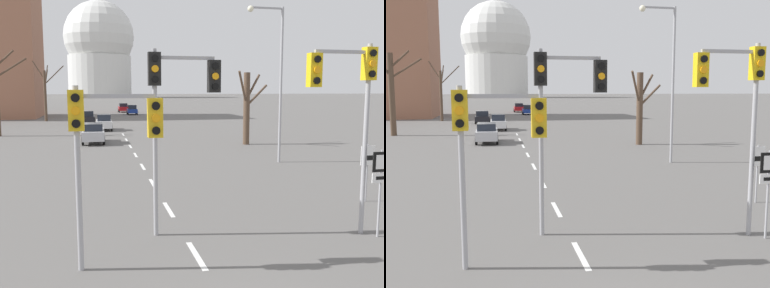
% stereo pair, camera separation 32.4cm
% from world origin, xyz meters
% --- Properties ---
extents(lane_stripe_0, '(0.16, 2.00, 0.01)m').
position_xyz_m(lane_stripe_0, '(0.00, 4.76, 0.00)').
color(lane_stripe_0, silver).
rests_on(lane_stripe_0, ground_plane).
extents(lane_stripe_1, '(0.16, 2.00, 0.01)m').
position_xyz_m(lane_stripe_1, '(0.00, 9.26, 0.00)').
color(lane_stripe_1, silver).
rests_on(lane_stripe_1, ground_plane).
extents(lane_stripe_2, '(0.16, 2.00, 0.01)m').
position_xyz_m(lane_stripe_2, '(0.00, 13.76, 0.00)').
color(lane_stripe_2, silver).
rests_on(lane_stripe_2, ground_plane).
extents(lane_stripe_3, '(0.16, 2.00, 0.01)m').
position_xyz_m(lane_stripe_3, '(0.00, 18.26, 0.00)').
color(lane_stripe_3, silver).
rests_on(lane_stripe_3, ground_plane).
extents(lane_stripe_4, '(0.16, 2.00, 0.01)m').
position_xyz_m(lane_stripe_4, '(0.00, 22.76, 0.00)').
color(lane_stripe_4, silver).
rests_on(lane_stripe_4, ground_plane).
extents(lane_stripe_5, '(0.16, 2.00, 0.01)m').
position_xyz_m(lane_stripe_5, '(0.00, 27.26, 0.00)').
color(lane_stripe_5, silver).
rests_on(lane_stripe_5, ground_plane).
extents(lane_stripe_6, '(0.16, 2.00, 0.01)m').
position_xyz_m(lane_stripe_6, '(0.00, 31.76, 0.00)').
color(lane_stripe_6, silver).
rests_on(lane_stripe_6, ground_plane).
extents(lane_stripe_7, '(0.16, 2.00, 0.01)m').
position_xyz_m(lane_stripe_7, '(0.00, 36.26, 0.00)').
color(lane_stripe_7, silver).
rests_on(lane_stripe_7, ground_plane).
extents(traffic_signal_near_right, '(2.11, 0.34, 5.72)m').
position_xyz_m(traffic_signal_near_right, '(4.76, 5.40, 4.34)').
color(traffic_signal_near_right, '#9E9EA3').
rests_on(traffic_signal_near_right, ground_plane).
extents(traffic_signal_near_left, '(2.22, 0.34, 4.49)m').
position_xyz_m(traffic_signal_near_left, '(-2.30, 4.48, 3.40)').
color(traffic_signal_near_left, '#9E9EA3').
rests_on(traffic_signal_near_left, ground_plane).
extents(traffic_signal_centre_tall, '(2.15, 0.34, 5.56)m').
position_xyz_m(traffic_signal_centre_tall, '(-0.23, 6.60, 4.22)').
color(traffic_signal_centre_tall, '#9E9EA3').
rests_on(traffic_signal_centre_tall, ground_plane).
extents(route_sign_post, '(0.60, 0.08, 2.64)m').
position_xyz_m(route_sign_post, '(5.65, 4.99, 1.80)').
color(route_sign_post, '#9E9EA3').
rests_on(route_sign_post, ground_plane).
extents(speed_limit_sign, '(0.60, 0.08, 2.27)m').
position_xyz_m(speed_limit_sign, '(7.80, 8.72, 1.53)').
color(speed_limit_sign, '#9E9EA3').
rests_on(speed_limit_sign, ground_plane).
extents(street_lamp_right, '(2.24, 0.36, 9.16)m').
position_xyz_m(street_lamp_right, '(7.90, 18.02, 5.56)').
color(street_lamp_right, '#9E9EA3').
rests_on(street_lamp_right, ground_plane).
extents(sedan_near_left, '(1.90, 3.87, 1.65)m').
position_xyz_m(sedan_near_left, '(-3.64, 51.07, 0.82)').
color(sedan_near_left, black).
rests_on(sedan_near_left, ground_plane).
extents(sedan_near_right, '(1.70, 4.19, 1.74)m').
position_xyz_m(sedan_near_right, '(-1.73, 41.21, 0.87)').
color(sedan_near_right, silver).
rests_on(sedan_near_right, ground_plane).
extents(sedan_mid_centre, '(1.81, 4.42, 1.64)m').
position_xyz_m(sedan_mid_centre, '(-2.79, 30.01, 0.84)').
color(sedan_mid_centre, '#B7B7BC').
rests_on(sedan_mid_centre, ground_plane).
extents(sedan_far_left, '(1.84, 4.60, 1.73)m').
position_xyz_m(sedan_far_left, '(2.60, 78.28, 0.87)').
color(sedan_far_left, maroon).
rests_on(sedan_far_left, ground_plane).
extents(sedan_far_right, '(1.74, 3.90, 1.70)m').
position_xyz_m(sedan_far_right, '(3.62, 69.76, 0.84)').
color(sedan_far_right, navy).
rests_on(sedan_far_right, ground_plane).
extents(bare_tree_left_near, '(4.68, 3.07, 8.73)m').
position_xyz_m(bare_tree_left_near, '(-11.62, 37.42, 4.39)').
color(bare_tree_left_near, brown).
rests_on(bare_tree_left_near, ground_plane).
extents(bare_tree_right_near, '(3.30, 2.37, 5.83)m').
position_xyz_m(bare_tree_right_near, '(9.26, 26.53, 3.08)').
color(bare_tree_right_near, brown).
rests_on(bare_tree_right_near, ground_plane).
extents(bare_tree_left_far, '(4.21, 3.53, 8.33)m').
position_xyz_m(bare_tree_left_far, '(-9.29, 56.56, 4.03)').
color(bare_tree_left_far, brown).
rests_on(bare_tree_left_far, ground_plane).
extents(capitol_dome, '(37.31, 37.31, 52.71)m').
position_xyz_m(capitol_dome, '(0.00, 233.72, 25.67)').
color(capitol_dome, silver).
rests_on(capitol_dome, ground_plane).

